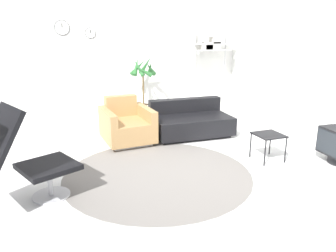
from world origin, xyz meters
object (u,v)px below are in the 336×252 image
potted_plant (143,86)px  lounge_chair (7,146)px  shelf_unit (211,43)px  armchair_red (127,126)px  side_table (269,137)px  couch_low (190,122)px

potted_plant → lounge_chair: bearing=-126.1°
shelf_unit → potted_plant: bearing=-176.8°
potted_plant → shelf_unit: bearing=3.2°
armchair_red → side_table: 2.41m
couch_low → shelf_unit: bearing=-124.4°
lounge_chair → potted_plant: bearing=120.5°
lounge_chair → couch_low: bearing=98.1°
armchair_red → couch_low: size_ratio=0.65×
lounge_chair → shelf_unit: shelf_unit is taller
lounge_chair → armchair_red: size_ratio=1.33×
lounge_chair → side_table: 3.53m
lounge_chair → couch_low: lounge_chair is taller
shelf_unit → side_table: bearing=-101.9°
armchair_red → side_table: (1.80, -1.59, 0.08)m
armchair_red → side_table: size_ratio=2.32×
side_table → lounge_chair: bearing=-176.4°
shelf_unit → couch_low: bearing=-126.7°
lounge_chair → armchair_red: (1.70, 1.81, -0.45)m
side_table → shelf_unit: (0.69, 3.28, 1.25)m
armchair_red → shelf_unit: size_ratio=0.46×
armchair_red → potted_plant: potted_plant is taller
side_table → couch_low: bearing=110.1°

